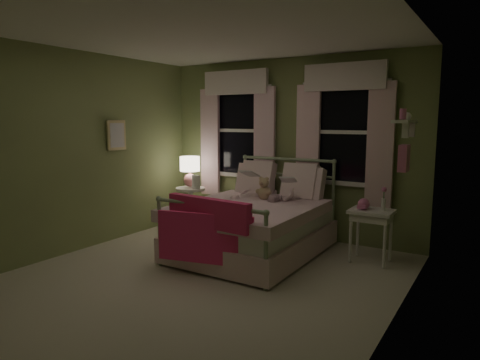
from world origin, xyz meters
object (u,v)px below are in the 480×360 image
Objects in this scene: child_left at (252,174)px; nightstand_right at (371,218)px; nightstand_left at (190,202)px; teddy_bear at (264,190)px; child_right at (289,181)px; bed at (254,224)px; table_lamp at (190,169)px.

child_left reaches higher than nightstand_right.
child_left is 1.71m from nightstand_right.
nightstand_left is 2.90m from nightstand_right.
child_left is 0.37m from teddy_bear.
child_left is at bearing 23.90° from child_right.
bed is 0.77m from child_left.
nightstand_right is at bearing -3.44° from nightstand_left.
teddy_bear is 1.56m from table_lamp.
child_right is at bearing 56.40° from bed.
child_left is 0.56m from child_right.
child_right reaches higher than table_lamp.
teddy_bear is (-0.28, -0.16, -0.12)m from child_right.
bed is 6.53× the size of teddy_bear.
child_left is 2.57× the size of teddy_bear.
bed is at bearing -21.47° from nightstand_left.
bed is 1.45m from nightstand_right.
bed is at bearing 139.20° from child_left.
bed is at bearing -162.94° from nightstand_right.
child_left is 1.25× the size of nightstand_right.
teddy_bear is at bearing 53.39° from child_right.
table_lamp is at bearing 158.53° from bed.
child_right is 1.81m from table_lamp.
table_lamp is (0.00, 0.00, 0.54)m from nightstand_left.
nightstand_right is at bearing -156.05° from child_right.
nightstand_right is (2.89, -0.17, 0.13)m from nightstand_left.
nightstand_left is (-1.24, 0.18, -0.55)m from child_left.
table_lamp is 0.75× the size of nightstand_right.
teddy_bear is 0.49× the size of nightstand_right.
nightstand_left is at bearing 18.33° from child_right.
nightstand_left is 1.02× the size of nightstand_right.
child_right is 1.05× the size of nightstand_left.
child_left is 1.18× the size of child_right.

